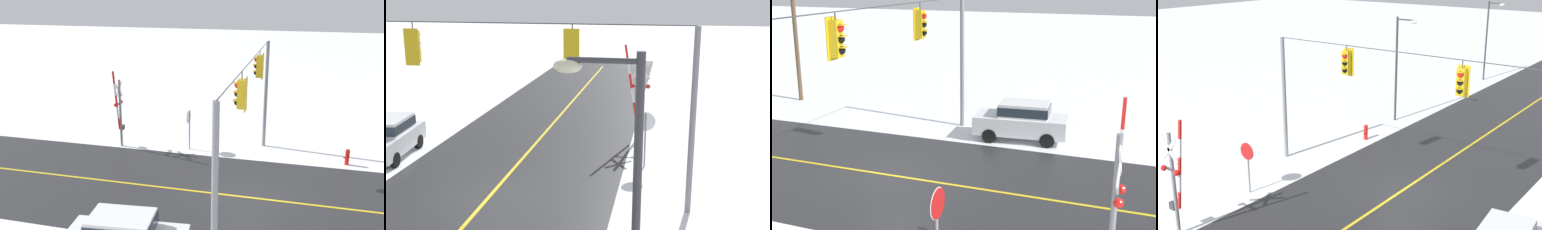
% 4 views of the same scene
% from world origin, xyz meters
% --- Properties ---
extents(ground_plane, '(160.00, 160.00, 0.00)m').
position_xyz_m(ground_plane, '(0.00, 0.00, 0.00)').
color(ground_plane, white).
extents(signal_span, '(14.20, 0.47, 6.22)m').
position_xyz_m(signal_span, '(-0.11, -0.01, 4.07)').
color(signal_span, gray).
rests_on(signal_span, ground).
extents(stop_sign, '(0.80, 0.09, 2.35)m').
position_xyz_m(stop_sign, '(-5.32, -4.13, 1.71)').
color(stop_sign, gray).
rests_on(stop_sign, ground).
extents(railroad_crossing, '(1.30, 0.31, 4.63)m').
position_xyz_m(railroad_crossing, '(-4.74, -8.16, 2.28)').
color(railroad_crossing, gray).
rests_on(railroad_crossing, ground).
extents(parked_car_white, '(2.16, 4.32, 1.74)m').
position_xyz_m(parked_car_white, '(5.87, -3.32, 0.95)').
color(parked_car_white, white).
rests_on(parked_car_white, ground).
extents(streetlamp_near, '(1.39, 0.28, 6.50)m').
position_xyz_m(streetlamp_near, '(-5.59, 8.67, 3.92)').
color(streetlamp_near, '#38383D').
rests_on(streetlamp_near, ground).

